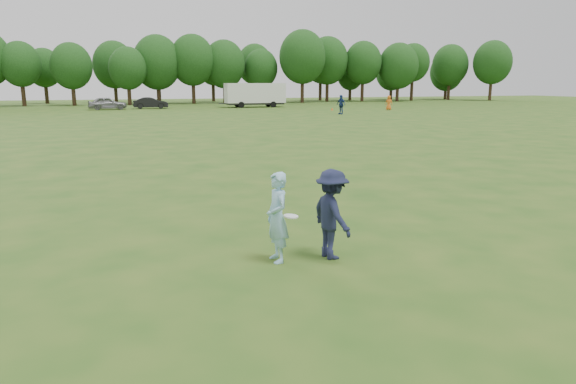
# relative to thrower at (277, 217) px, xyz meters

# --- Properties ---
(ground) EXTENTS (200.00, 200.00, 0.00)m
(ground) POSITION_rel_thrower_xyz_m (0.79, -0.29, -0.85)
(ground) COLOR #244D15
(ground) RESTS_ON ground
(thrower) EXTENTS (0.45, 0.64, 1.69)m
(thrower) POSITION_rel_thrower_xyz_m (0.00, 0.00, 0.00)
(thrower) COLOR #91C6E1
(thrower) RESTS_ON ground
(defender) EXTENTS (0.78, 1.18, 1.71)m
(defender) POSITION_rel_thrower_xyz_m (1.04, -0.14, 0.01)
(defender) COLOR #1A1E39
(defender) RESTS_ON ground
(player_far_b) EXTENTS (0.90, 1.29, 2.03)m
(player_far_b) POSITION_rel_thrower_xyz_m (19.68, 41.30, 0.17)
(player_far_b) COLOR navy
(player_far_b) RESTS_ON ground
(player_far_c) EXTENTS (1.02, 0.97, 1.75)m
(player_far_c) POSITION_rel_thrower_xyz_m (28.69, 47.28, 0.03)
(player_far_c) COLOR orange
(player_far_c) RESTS_ON ground
(car_e) EXTENTS (4.72, 2.26, 1.56)m
(car_e) POSITION_rel_thrower_xyz_m (-3.77, 58.84, -0.07)
(car_e) COLOR gray
(car_e) RESTS_ON ground
(car_f) EXTENTS (4.41, 1.71, 1.43)m
(car_f) POSITION_rel_thrower_xyz_m (1.44, 59.82, -0.13)
(car_f) COLOR black
(car_f) RESTS_ON ground
(field_cone) EXTENTS (0.28, 0.28, 0.30)m
(field_cone) POSITION_rel_thrower_xyz_m (22.01, 49.07, -0.70)
(field_cone) COLOR #FD480D
(field_cone) RESTS_ON ground
(disc_in_play) EXTENTS (0.32, 0.32, 0.06)m
(disc_in_play) POSITION_rel_thrower_xyz_m (0.19, -0.22, 0.06)
(disc_in_play) COLOR white
(disc_in_play) RESTS_ON ground
(cargo_trailer) EXTENTS (9.00, 2.75, 3.20)m
(cargo_trailer) POSITION_rel_thrower_xyz_m (15.12, 59.46, 0.93)
(cargo_trailer) COLOR white
(cargo_trailer) RESTS_ON ground
(treeline) EXTENTS (130.35, 18.39, 11.74)m
(treeline) POSITION_rel_thrower_xyz_m (3.60, 76.61, 5.42)
(treeline) COLOR #332114
(treeline) RESTS_ON ground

